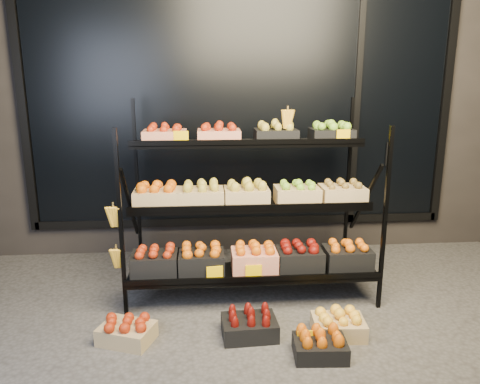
{
  "coord_description": "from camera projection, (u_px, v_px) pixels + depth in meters",
  "views": [
    {
      "loc": [
        -0.39,
        -3.23,
        1.87
      ],
      "look_at": [
        -0.09,
        0.55,
        0.91
      ],
      "focal_mm": 35.0,
      "sensor_mm": 36.0,
      "label": 1
    }
  ],
  "objects": [
    {
      "name": "tag_floor_b",
      "position": [
        306.0,
        344.0,
        3.24
      ],
      "size": [
        0.13,
        0.01,
        0.12
      ],
      "primitive_type": "cube",
      "color": "#FFC500",
      "rests_on": "ground"
    },
    {
      "name": "floor_crate_midleft",
      "position": [
        249.0,
        324.0,
        3.42
      ],
      "size": [
        0.41,
        0.31,
        0.2
      ],
      "rotation": [
        0.0,
        0.0,
        0.06
      ],
      "color": "black",
      "rests_on": "ground"
    },
    {
      "name": "building",
      "position": [
        234.0,
        84.0,
        5.69
      ],
      "size": [
        6.0,
        2.08,
        3.5
      ],
      "color": "#2D2826",
      "rests_on": "ground"
    },
    {
      "name": "ground",
      "position": [
        258.0,
        323.0,
        3.62
      ],
      "size": [
        24.0,
        24.0,
        0.0
      ],
      "primitive_type": "plane",
      "color": "#514F4C",
      "rests_on": "ground"
    },
    {
      "name": "floor_crate_left",
      "position": [
        127.0,
        330.0,
        3.35
      ],
      "size": [
        0.44,
        0.38,
        0.19
      ],
      "rotation": [
        0.0,
        0.0,
        -0.36
      ],
      "color": "tan",
      "rests_on": "ground"
    },
    {
      "name": "floor_crate_midright",
      "position": [
        338.0,
        324.0,
        3.44
      ],
      "size": [
        0.39,
        0.3,
        0.19
      ],
      "rotation": [
        0.0,
        0.0,
        -0.07
      ],
      "color": "tan",
      "rests_on": "ground"
    },
    {
      "name": "display_rack",
      "position": [
        249.0,
        205.0,
        4.0
      ],
      "size": [
        2.18,
        1.02,
        1.69
      ],
      "color": "black",
      "rests_on": "ground"
    },
    {
      "name": "floor_crate_right",
      "position": [
        320.0,
        345.0,
        3.17
      ],
      "size": [
        0.37,
        0.28,
        0.19
      ],
      "rotation": [
        0.0,
        0.0,
        -0.06
      ],
      "color": "black",
      "rests_on": "ground"
    }
  ]
}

